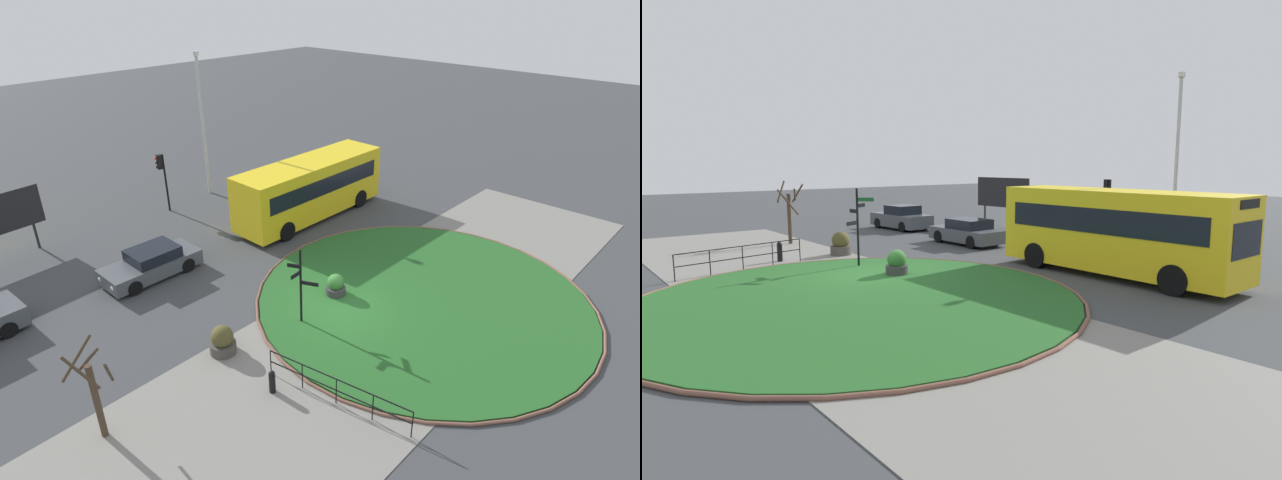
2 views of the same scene
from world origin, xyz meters
TOP-DOWN VIEW (x-y plane):
  - ground at (0.00, 0.00)m, footprint 120.00×120.00m
  - sidewalk_paving at (0.00, -2.10)m, footprint 32.00×7.81m
  - grass_island at (2.83, -2.03)m, footprint 13.28×13.28m
  - grass_kerb_ring at (2.83, -2.03)m, footprint 13.59×13.59m
  - signpost_directional at (-1.68, 0.46)m, footprint 0.99×1.11m
  - bollard_foreground at (-4.94, -1.46)m, footprint 0.21×0.21m
  - railing_grass_edge at (-3.95, -3.27)m, footprint 0.94×4.94m
  - bus_yellow at (5.64, 6.99)m, footprint 9.04×2.52m
  - car_far_lane at (-3.60, 7.71)m, footprint 4.20×1.84m
  - traffic_light_near at (0.74, 13.38)m, footprint 0.49×0.31m
  - lamppost_tall at (4.05, 13.91)m, footprint 0.32×0.32m
  - planter_near_signpost at (-4.77, 1.25)m, footprint 0.93×0.93m
  - planter_kerbside at (0.62, 0.75)m, footprint 0.82×0.82m
  - street_tree_bare at (-9.37, 0.79)m, footprint 1.30×1.30m

SIDE VIEW (x-z plane):
  - ground at x=0.00m, z-range 0.00..0.00m
  - sidewalk_paving at x=0.00m, z-range 0.00..0.02m
  - grass_island at x=2.83m, z-range 0.00..0.10m
  - grass_kerb_ring at x=2.83m, z-range 0.00..0.11m
  - bollard_foreground at x=-4.94m, z-range 0.01..0.86m
  - planter_kerbside at x=0.62m, z-range -0.05..0.94m
  - planter_near_signpost at x=-4.77m, z-range -0.06..1.01m
  - car_far_lane at x=-3.60m, z-range -0.03..1.26m
  - railing_grass_edge at x=-3.95m, z-range 0.15..1.13m
  - street_tree_bare at x=-9.37m, z-range 0.02..3.22m
  - bus_yellow at x=5.64m, z-range 0.12..3.26m
  - signpost_directional at x=-1.68m, z-range 0.23..3.38m
  - traffic_light_near at x=0.74m, z-range 0.77..4.04m
  - lamppost_tall at x=4.05m, z-range 0.29..8.45m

